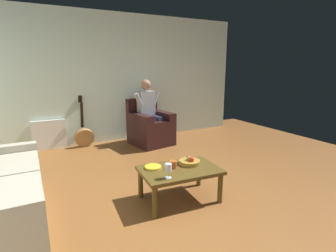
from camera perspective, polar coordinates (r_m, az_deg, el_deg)
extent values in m
plane|color=brown|center=(3.19, 7.43, -16.97)|extent=(7.65, 7.65, 0.00)
cube|color=silver|center=(5.70, -11.23, 10.08)|extent=(5.78, 0.06, 2.65)
cube|color=black|center=(5.42, -3.71, -1.76)|extent=(0.84, 0.90, 0.42)
cube|color=black|center=(5.31, -3.39, 0.82)|extent=(0.47, 0.72, 0.10)
cube|color=black|center=(5.50, -1.44, 2.00)|extent=(0.31, 0.81, 0.24)
cube|color=black|center=(5.21, -6.21, 1.30)|extent=(0.31, 0.81, 0.24)
cube|color=black|center=(5.60, -5.70, 3.55)|extent=(0.72, 0.24, 0.51)
cube|color=#9C9FA1|center=(5.44, -4.77, 4.61)|extent=(0.38, 0.24, 0.56)
sphere|color=#A87A5B|center=(5.40, -4.86, 8.95)|extent=(0.21, 0.21, 0.21)
cylinder|color=#312F4E|center=(5.38, -2.69, 1.67)|extent=(0.20, 0.41, 0.13)
cylinder|color=#312F4E|center=(5.28, -1.43, -1.57)|extent=(0.14, 0.14, 0.52)
cylinder|color=#9C9FA1|center=(5.50, -2.71, 6.02)|extent=(0.21, 0.12, 0.29)
cylinder|color=#312F4E|center=(5.27, -4.47, 1.40)|extent=(0.20, 0.41, 0.13)
cylinder|color=#312F4E|center=(5.17, -3.23, -1.91)|extent=(0.14, 0.14, 0.52)
cylinder|color=#9C9FA1|center=(5.28, -6.39, 5.66)|extent=(0.21, 0.12, 0.29)
cube|color=#B0A996|center=(3.50, -32.63, -7.90)|extent=(0.78, 0.76, 0.11)
cube|color=#524018|center=(3.15, 2.56, -9.58)|extent=(0.96, 0.67, 0.04)
cylinder|color=#524018|center=(3.22, 11.28, -13.15)|extent=(0.06, 0.06, 0.36)
cylinder|color=#524018|center=(2.88, -2.87, -16.26)|extent=(0.06, 0.06, 0.36)
cylinder|color=#524018|center=(3.61, 6.72, -10.07)|extent=(0.06, 0.06, 0.36)
cylinder|color=#524018|center=(3.30, -5.99, -12.29)|extent=(0.06, 0.06, 0.36)
cylinder|color=#AA7945|center=(5.50, -17.74, -2.40)|extent=(0.37, 0.18, 0.39)
cylinder|color=black|center=(5.45, -17.66, -2.33)|extent=(0.10, 0.03, 0.10)
cube|color=black|center=(5.50, -18.23, 2.26)|extent=(0.05, 0.14, 0.52)
cube|color=black|center=(5.52, -18.59, 5.60)|extent=(0.07, 0.06, 0.14)
cube|color=white|center=(5.55, -24.38, -1.75)|extent=(0.62, 0.06, 0.57)
cylinder|color=silver|center=(2.89, 0.07, -11.18)|extent=(0.07, 0.07, 0.01)
cylinder|color=silver|center=(2.87, 0.07, -10.42)|extent=(0.01, 0.01, 0.08)
cylinder|color=silver|center=(2.84, 0.07, -8.96)|extent=(0.07, 0.07, 0.08)
cylinder|color=#590C19|center=(2.85, 0.07, -9.38)|extent=(0.07, 0.07, 0.03)
cylinder|color=olive|center=(3.27, 4.70, -7.85)|extent=(0.26, 0.26, 0.05)
sphere|color=#7CA434|center=(3.26, 4.69, -7.10)|extent=(0.07, 0.07, 0.07)
sphere|color=red|center=(3.23, 5.10, -7.27)|extent=(0.07, 0.07, 0.07)
sphere|color=red|center=(3.26, 4.77, -7.08)|extent=(0.07, 0.07, 0.07)
sphere|color=#B11A27|center=(3.27, 4.65, -7.05)|extent=(0.07, 0.07, 0.07)
cylinder|color=gold|center=(3.15, -3.26, -8.91)|extent=(0.20, 0.20, 0.02)
cylinder|color=#B25122|center=(3.14, 1.09, -8.37)|extent=(0.09, 0.09, 0.09)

